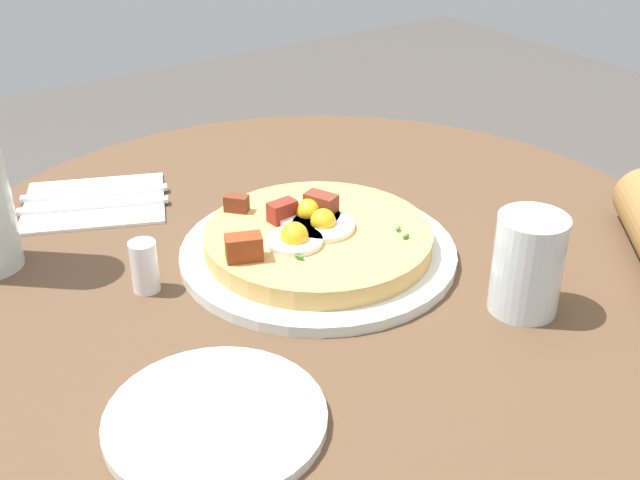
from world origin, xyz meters
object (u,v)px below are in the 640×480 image
bread_plate (216,419)px  knife (95,193)px  breakfast_pizza (314,236)px  water_glass (528,264)px  pizza_plate (317,251)px  fork (93,206)px  salt_shaker (144,266)px  dining_table (323,380)px

bread_plate → knife: bearing=171.2°
breakfast_pizza → water_glass: water_glass is taller
pizza_plate → fork: pizza_plate is taller
bread_plate → fork: bread_plate is taller
bread_plate → knife: 0.46m
pizza_plate → water_glass: size_ratio=2.98×
salt_shaker → knife: bearing=171.8°
bread_plate → water_glass: bearing=85.9°
breakfast_pizza → bread_plate: breakfast_pizza is taller
pizza_plate → knife: (-0.28, -0.15, 0.00)m
breakfast_pizza → fork: size_ratio=1.38×
fork → salt_shaker: (0.20, -0.02, 0.02)m
pizza_plate → salt_shaker: (-0.04, -0.18, 0.02)m
water_glass → salt_shaker: (-0.24, -0.29, -0.02)m
knife → water_glass: (0.48, 0.26, 0.04)m
dining_table → water_glass: bearing=27.8°
water_glass → pizza_plate: bearing=-151.1°
dining_table → water_glass: 0.32m
dining_table → salt_shaker: size_ratio=15.92×
fork → knife: bearing=90.0°
pizza_plate → bread_plate: bearing=-51.3°
salt_shaker → dining_table: bearing=76.4°
pizza_plate → breakfast_pizza: size_ratio=1.22×
breakfast_pizza → knife: size_ratio=1.38×
fork → salt_shaker: bearing=-72.1°
breakfast_pizza → salt_shaker: size_ratio=4.49×
bread_plate → fork: 0.43m
bread_plate → salt_shaker: size_ratio=3.28×
breakfast_pizza → salt_shaker: breakfast_pizza is taller
knife → salt_shaker: salt_shaker is taller
dining_table → pizza_plate: (-0.00, -0.01, 0.18)m
salt_shaker → breakfast_pizza: bearing=76.9°
fork → pizza_plate: bearing=-33.2°
breakfast_pizza → water_glass: size_ratio=2.45×
pizza_plate → salt_shaker: salt_shaker is taller
dining_table → bread_plate: bread_plate is taller
pizza_plate → salt_shaker: size_ratio=5.46×
bread_plate → dining_table: bearing=127.5°
dining_table → breakfast_pizza: 0.20m
water_glass → dining_table: bearing=-152.2°
fork → dining_table: bearing=-32.4°
knife → pizza_plate: bearing=-38.7°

